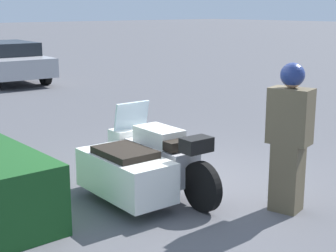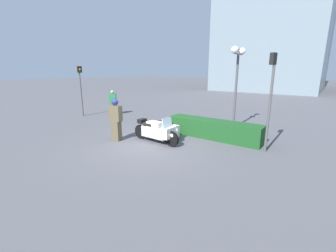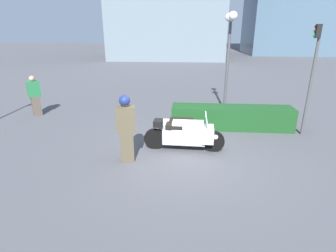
# 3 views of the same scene
# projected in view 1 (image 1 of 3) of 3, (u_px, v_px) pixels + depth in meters

# --- Properties ---
(ground_plane) EXTENTS (160.00, 160.00, 0.00)m
(ground_plane) POSITION_uv_depth(u_px,v_px,m) (180.00, 186.00, 7.24)
(ground_plane) COLOR #4C4C51
(police_motorcycle) EXTENTS (2.37, 1.28, 1.15)m
(police_motorcycle) POSITION_uv_depth(u_px,v_px,m) (137.00, 163.00, 6.73)
(police_motorcycle) COLOR black
(police_motorcycle) RESTS_ON ground
(officer_rider) EXTENTS (0.56, 0.42, 1.82)m
(officer_rider) POSITION_uv_depth(u_px,v_px,m) (289.00, 134.00, 6.16)
(officer_rider) COLOR brown
(officer_rider) RESTS_ON ground
(parked_car_background) EXTENTS (4.49, 2.14, 1.34)m
(parked_car_background) POSITION_uv_depth(u_px,v_px,m) (5.00, 61.00, 17.16)
(parked_car_background) COLOR #9E9EA3
(parked_car_background) RESTS_ON ground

